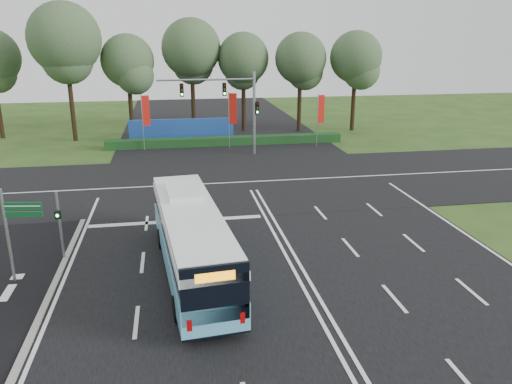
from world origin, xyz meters
The scene contains 14 objects.
ground centered at (0.00, 0.00, 0.00)m, with size 120.00×120.00×0.00m, color #264717.
road_main centered at (0.00, 0.00, 0.02)m, with size 20.00×120.00×0.04m, color black.
road_cross centered at (0.00, 12.00, 0.03)m, with size 120.00×14.00×0.05m, color black.
kerb_strip centered at (-10.10, -3.00, 0.06)m, with size 0.25×18.00×0.12m, color gray.
city_bus centered at (-4.39, -1.47, 1.61)m, with size 3.36×11.32×3.20m.
pedestrian_signal centered at (-10.20, 1.01, 1.79)m, with size 0.31×0.41×3.28m.
street_sign centered at (-11.47, -1.00, 2.58)m, with size 1.59×0.33×4.11m.
banner_flag_left centered at (-7.22, 23.70, 3.22)m, with size 0.70×0.28×4.96m.
banner_flag_mid centered at (0.40, 23.05, 3.30)m, with size 0.74×0.23×5.10m.
banner_flag_right centered at (8.51, 22.80, 3.12)m, with size 0.70×0.21×4.80m.
traffic_light_gantry centered at (0.21, 20.50, 4.66)m, with size 8.41×0.28×7.00m.
hedge centered at (0.00, 24.50, 0.40)m, with size 22.00×1.20×0.80m, color #143918.
blue_hoarding centered at (-4.00, 27.00, 1.10)m, with size 10.00×0.30×2.20m, color #1A4291.
eucalyptus_row centered at (-4.52, 30.73, 8.22)m, with size 41.48×9.20×12.91m.
Camera 1 is at (-5.00, -21.23, 9.94)m, focal length 35.00 mm.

